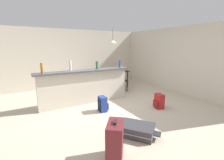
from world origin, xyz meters
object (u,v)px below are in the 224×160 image
Objects in this scene: backpack_red at (159,101)px; backpack_blue at (103,104)px; dining_table at (114,73)px; suitcase_upright_maroon at (115,141)px; pendant_lamp at (113,42)px; dining_chair_near_partition at (121,78)px; suitcase_flat_charcoal at (137,130)px; bottle_amber at (42,68)px; bottle_green at (97,65)px; bottle_blue at (120,64)px; bottle_white at (70,66)px.

backpack_red is 1.64m from backpack_blue.
dining_table is 1.64× the size of suitcase_upright_maroon.
dining_table is 1.71× the size of pendant_lamp.
dining_chair_near_partition reaches higher than suitcase_flat_charcoal.
pendant_lamp is (-0.00, 0.09, 1.33)m from dining_table.
bottle_amber reaches higher than bottle_green.
bottle_blue is at bearing 65.53° from suitcase_flat_charcoal.
suitcase_upright_maroon is at bearing -92.56° from bottle_white.
dining_table is 4.62m from suitcase_upright_maroon.
dining_table is at bearing -89.46° from pendant_lamp.
bottle_green is 0.57× the size of backpack_red.
backpack_blue is (0.72, 1.84, -0.13)m from suitcase_upright_maroon.
dining_table is at bearing 59.42° from suitcase_upright_maroon.
backpack_red is (1.27, -1.49, -0.98)m from bottle_green.
bottle_green is at bearing 2.97° from bottle_amber.
dining_chair_near_partition is at bearing -92.24° from dining_table.
dining_chair_near_partition is at bearing 26.72° from bottle_green.
suitcase_upright_maroon is (-2.34, -3.97, -0.32)m from dining_table.
suitcase_flat_charcoal is at bearing -88.39° from backpack_blue.
dining_chair_near_partition is at bearing 44.06° from backpack_blue.
pendant_lamp is 0.96× the size of suitcase_upright_maroon.
bottle_amber is 0.80m from bottle_white.
suitcase_flat_charcoal is at bearing -117.56° from dining_chair_near_partition.
bottle_white is 2.80m from backpack_red.
bottle_white reaches higher than dining_chair_near_partition.
pendant_lamp is at bearing 88.13° from dining_chair_near_partition.
bottle_blue is 1.79m from backpack_red.
suitcase_flat_charcoal is 1.44m from backpack_blue.
suitcase_flat_charcoal is at bearing 27.75° from suitcase_upright_maroon.
bottle_green is (0.84, -0.04, -0.03)m from bottle_white.
backpack_blue is at bearing -142.94° from bottle_blue.
dining_table is at bearing 66.06° from suitcase_flat_charcoal.
bottle_green is at bearing 74.21° from backpack_blue.
backpack_red is at bearing -92.17° from dining_table.
dining_chair_near_partition is 2.20m from backpack_red.
backpack_red is (0.46, -1.43, -0.99)m from bottle_blue.
pendant_lamp reaches higher than bottle_amber.
bottle_green is at bearing 130.52° from backpack_red.
backpack_red is at bearing 28.91° from suitcase_flat_charcoal.
backpack_red is (-0.10, -2.84, -1.77)m from pendant_lamp.
backpack_red is (1.48, 0.82, 0.09)m from suitcase_flat_charcoal.
dining_chair_near_partition reaches higher than backpack_red.
bottle_blue is at bearing -4.59° from bottle_green.
bottle_white is 2.40m from dining_chair_near_partition.
bottle_blue is at bearing 0.46° from bottle_amber.
bottle_white is 2.89m from suitcase_upright_maroon.
bottle_green is 0.36× the size of suitcase_upright_maroon.
bottle_white is 0.32× the size of dining_chair_near_partition.
dining_table is at bearing 66.98° from bottle_blue.
pendant_lamp is at bearing 66.60° from suitcase_flat_charcoal.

